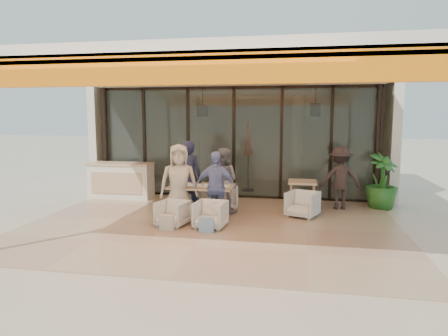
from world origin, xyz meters
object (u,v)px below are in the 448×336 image
object	(u,v)px
diner_cream	(179,183)
standing_woman	(340,178)
diner_grey	(223,181)
side_table	(302,185)
chair_far_left	(195,196)
host_counter	(121,180)
side_chair	(302,203)
potted_palm	(382,181)
chair_near_right	(210,213)
chair_far_right	(226,196)
chair_near_left	(173,212)
dining_table	(201,188)
diner_periwinkle	(215,187)
diner_navy	(189,176)

from	to	relation	value
diner_cream	standing_woman	distance (m)	4.09
diner_grey	side_table	world-z (taller)	diner_grey
chair_far_left	side_table	size ratio (longest dim) A/B	0.79
host_counter	side_table	bearing A→B (deg)	-5.31
side_chair	diner_grey	bearing A→B (deg)	-161.44
potted_palm	diner_cream	bearing A→B (deg)	-156.63
host_counter	chair_near_right	size ratio (longest dim) A/B	2.85
chair_far_right	chair_far_left	bearing A→B (deg)	-6.84
chair_far_left	chair_near_left	size ratio (longest dim) A/B	0.95
chair_far_right	potted_palm	xyz separation A→B (m)	(3.92, 0.66, 0.40)
dining_table	diner_cream	bearing A→B (deg)	-132.26
side_table	side_chair	bearing A→B (deg)	-90.00
diner_grey	host_counter	bearing A→B (deg)	-4.76
dining_table	diner_periwinkle	world-z (taller)	diner_periwinkle
chair_near_right	diner_navy	size ratio (longest dim) A/B	0.37
chair_far_left	diner_navy	size ratio (longest dim) A/B	0.33
chair_far_right	chair_near_right	distance (m)	1.90
dining_table	chair_near_right	distance (m)	1.11
host_counter	diner_navy	size ratio (longest dim) A/B	1.04
standing_woman	chair_far_left	bearing A→B (deg)	-2.11
host_counter	side_chair	distance (m)	5.26
chair_far_left	host_counter	bearing A→B (deg)	-7.31
host_counter	standing_woman	bearing A→B (deg)	-2.59
host_counter	chair_near_left	world-z (taller)	host_counter
side_table	chair_far_left	bearing A→B (deg)	-177.21
chair_far_right	side_table	xyz separation A→B (m)	(1.93, 0.13, 0.33)
dining_table	diner_grey	size ratio (longest dim) A/B	0.94
chair_far_right	diner_navy	size ratio (longest dim) A/B	0.35
dining_table	diner_periwinkle	size ratio (longest dim) A/B	0.94
chair_far_left	standing_woman	size ratio (longest dim) A/B	0.36
host_counter	diner_grey	xyz separation A→B (m)	(3.18, -1.11, 0.27)
diner_grey	chair_near_right	bearing A→B (deg)	104.48
chair_near_right	chair_far_left	bearing A→B (deg)	120.13
diner_cream	side_chair	bearing A→B (deg)	-2.70
host_counter	diner_navy	bearing A→B (deg)	-25.37
diner_periwinkle	potted_palm	bearing A→B (deg)	28.23
chair_near_left	diner_navy	distance (m)	1.51
diner_grey	diner_periwinkle	size ratio (longest dim) A/B	1.00
host_counter	potted_palm	distance (m)	7.11
diner_cream	chair_near_right	bearing A→B (deg)	-49.29
host_counter	side_chair	size ratio (longest dim) A/B	2.70
diner_cream	diner_navy	bearing A→B (deg)	71.48
diner_periwinkle	chair_far_right	bearing A→B (deg)	90.55
standing_woman	side_chair	bearing A→B (deg)	38.20
chair_far_left	diner_cream	distance (m)	1.52
side_chair	diner_cream	bearing A→B (deg)	-142.20
chair_near_left	potted_palm	size ratio (longest dim) A/B	0.44
host_counter	dining_table	xyz separation A→B (m)	(2.76, -1.55, 0.16)
potted_palm	side_chair	bearing A→B (deg)	-147.44
potted_palm	chair_far_left	bearing A→B (deg)	-172.14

